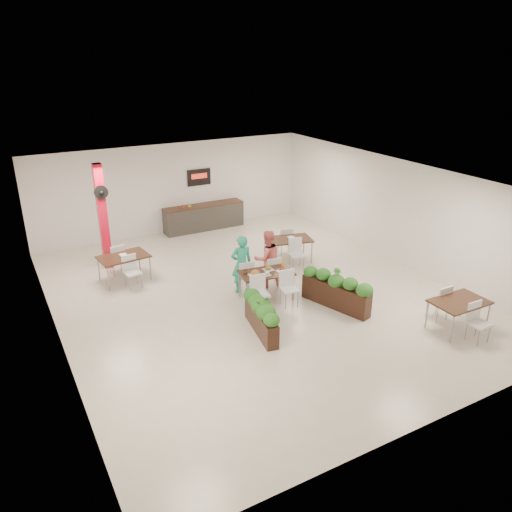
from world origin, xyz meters
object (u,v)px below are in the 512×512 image
at_px(planter_left, 261,313).
at_px(main_table, 266,276).
at_px(red_column, 103,216).
at_px(side_table_a, 124,260).
at_px(diner_man, 241,264).
at_px(side_table_b, 291,242).
at_px(diner_woman, 267,259).
at_px(planter_right, 336,289).
at_px(side_table_c, 459,305).
at_px(service_counter, 204,216).

bearing_deg(planter_left, main_table, 56.28).
relative_size(red_column, side_table_a, 1.93).
bearing_deg(diner_man, side_table_b, -144.73).
distance_m(planter_left, side_table_a, 4.86).
relative_size(diner_woman, planter_right, 0.83).
bearing_deg(planter_left, side_table_c, -27.39).
relative_size(red_column, diner_man, 1.96).
distance_m(diner_woman, side_table_c, 5.06).
distance_m(main_table, diner_woman, 0.79).
height_order(planter_left, side_table_c, planter_left).
bearing_deg(diner_man, side_table_c, 137.94).
relative_size(red_column, planter_right, 1.61).
xyz_separation_m(main_table, planter_right, (1.31, -1.31, -0.13)).
xyz_separation_m(diner_man, side_table_a, (-2.60, 2.29, -0.18)).
bearing_deg(main_table, red_column, 127.65).
xyz_separation_m(planter_left, planter_right, (2.29, 0.17, 0.01)).
bearing_deg(red_column, side_table_b, -23.95).
bearing_deg(planter_left, side_table_a, 114.38).
bearing_deg(service_counter, red_column, -155.00).
height_order(diner_man, side_table_b, diner_man).
bearing_deg(diner_woman, diner_man, 8.39).
xyz_separation_m(diner_man, diner_woman, (0.80, 0.00, 0.00)).
relative_size(diner_man, diner_woman, 1.00).
bearing_deg(service_counter, side_table_c, -76.43).
bearing_deg(service_counter, diner_woman, -94.29).
height_order(diner_man, planter_right, diner_man).
distance_m(red_column, service_counter, 4.56).
bearing_deg(diner_man, planter_left, 82.77).
height_order(side_table_a, side_table_b, same).
distance_m(planter_left, side_table_c, 4.63).
height_order(main_table, planter_right, planter_right).
bearing_deg(service_counter, planter_right, -86.09).
height_order(planter_left, side_table_a, planter_left).
bearing_deg(service_counter, planter_left, -103.51).
xyz_separation_m(diner_man, planter_right, (1.70, -1.96, -0.31)).
relative_size(side_table_a, side_table_b, 0.99).
distance_m(service_counter, main_table, 6.05).
xyz_separation_m(diner_man, side_table_b, (2.35, 1.19, -0.18)).
relative_size(main_table, planter_left, 1.00).
height_order(diner_man, side_table_a, diner_man).
bearing_deg(diner_woman, side_table_a, -25.62).
height_order(service_counter, planter_left, service_counter).
bearing_deg(planter_left, diner_man, 74.38).
distance_m(planter_right, side_table_c, 2.93).
bearing_deg(diner_man, service_counter, -94.28).
distance_m(diner_woman, planter_left, 2.57).
distance_m(red_column, side_table_a, 1.56).
bearing_deg(side_table_a, planter_right, -51.40).
height_order(side_table_b, side_table_c, same).
height_order(service_counter, side_table_c, service_counter).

